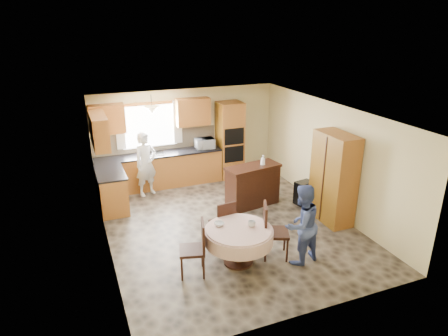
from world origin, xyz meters
name	(u,v)px	position (x,y,z in m)	size (l,w,h in m)	color
floor	(228,225)	(0.00, 0.00, 0.00)	(5.00, 6.00, 0.01)	#6C5E4C
ceiling	(229,112)	(0.00, 0.00, 2.50)	(5.00, 6.00, 0.01)	white
wall_back	(186,135)	(0.00, 3.00, 1.25)	(5.00, 0.02, 2.50)	beige
wall_front	(309,243)	(0.00, -3.00, 1.25)	(5.00, 0.02, 2.50)	beige
wall_left	(103,190)	(-2.50, 0.00, 1.25)	(0.02, 6.00, 2.50)	beige
wall_right	(329,157)	(2.50, 0.00, 1.25)	(0.02, 6.00, 2.50)	beige
window	(149,126)	(-1.00, 2.98, 1.60)	(1.40, 0.03, 1.10)	white
curtain_left	(120,127)	(-1.75, 2.93, 1.65)	(0.22, 0.02, 1.15)	white
curtain_right	(178,122)	(-0.25, 2.93, 1.65)	(0.22, 0.02, 1.15)	white
base_cab_back	(160,171)	(-0.85, 2.70, 0.44)	(3.30, 0.60, 0.88)	#C16833
counter_back	(159,154)	(-0.85, 2.70, 0.90)	(3.30, 0.64, 0.04)	black
base_cab_left	(112,191)	(-2.20, 1.80, 0.44)	(0.60, 1.20, 0.88)	#C16833
counter_left	(110,173)	(-2.20, 1.80, 0.90)	(0.64, 1.20, 0.04)	black
backsplash	(156,141)	(-0.85, 2.99, 1.18)	(3.30, 0.02, 0.55)	tan
wall_cab_left	(107,119)	(-2.05, 2.83, 1.91)	(0.85, 0.33, 0.72)	#BC792F
wall_cab_right	(193,112)	(0.15, 2.83, 1.91)	(0.90, 0.33, 0.72)	#BC792F
wall_cab_side	(99,131)	(-2.33, 1.80, 1.91)	(0.33, 1.20, 0.72)	#BC792F
oven_tower	(230,140)	(1.15, 2.69, 1.06)	(0.66, 0.62, 2.12)	#C16833
oven_upper	(234,136)	(1.15, 2.38, 1.25)	(0.56, 0.01, 0.45)	black
oven_lower	(234,154)	(1.15, 2.38, 0.75)	(0.56, 0.01, 0.45)	black
pendant	(152,110)	(-1.00, 2.50, 2.12)	(0.36, 0.36, 0.18)	beige
sideboard	(253,187)	(0.93, 0.74, 0.47)	(1.31, 0.54, 0.94)	#35170E
space_heater	(304,193)	(2.11, 0.35, 0.28)	(0.41, 0.29, 0.56)	black
cupboard	(333,178)	(2.22, -0.57, 0.99)	(0.52, 1.04, 1.99)	#C16833
dining_table	(239,236)	(-0.35, -1.36, 0.55)	(1.24, 1.24, 0.70)	#35170E
chair_left	(197,246)	(-1.16, -1.39, 0.56)	(0.53, 0.53, 1.00)	#35170E
chair_back	(224,221)	(-0.37, -0.69, 0.52)	(0.45, 0.45, 0.95)	#35170E
chair_right	(271,228)	(0.30, -1.38, 0.59)	(0.61, 0.61, 1.07)	#35170E
framed_picture	(323,144)	(2.47, 0.23, 1.51)	(0.06, 0.59, 0.49)	gold
microwave	(205,144)	(0.40, 2.65, 1.06)	(0.50, 0.34, 0.28)	silver
person_sink	(146,164)	(-1.28, 2.30, 0.82)	(0.60, 0.39, 1.63)	silver
person_dining	(301,225)	(0.71, -1.74, 0.76)	(0.74, 0.57, 1.52)	#3D4B85
bowl_sideboard	(241,169)	(0.64, 0.74, 0.96)	(0.19, 0.19, 0.05)	#B2B2B2
bottle_sideboard	(263,161)	(1.18, 0.74, 1.08)	(0.11, 0.11, 0.29)	silver
cup_table	(252,224)	(-0.11, -1.38, 0.76)	(0.14, 0.14, 0.11)	#B2B2B2
bowl_table	(219,224)	(-0.64, -1.12, 0.73)	(0.19, 0.19, 0.06)	#B2B2B2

